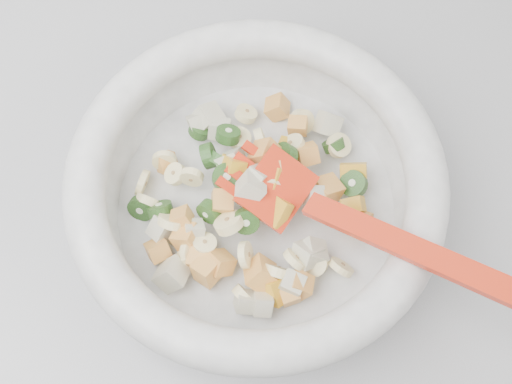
# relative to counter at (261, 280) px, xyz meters

# --- Properties ---
(counter) EXTENTS (2.00, 0.60, 0.90)m
(counter) POSITION_rel_counter_xyz_m (0.00, 0.00, 0.00)
(counter) COLOR gray
(counter) RESTS_ON ground
(mixing_bowl) EXTENTS (0.42, 0.35, 0.13)m
(mixing_bowl) POSITION_rel_counter_xyz_m (0.00, -0.05, 0.50)
(mixing_bowl) COLOR white
(mixing_bowl) RESTS_ON counter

